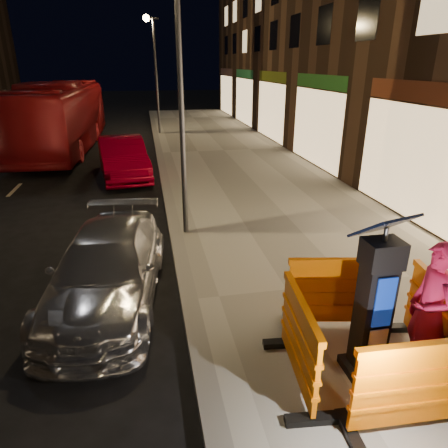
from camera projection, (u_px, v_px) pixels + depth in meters
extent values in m
plane|color=black|center=(190.00, 307.00, 6.95)|extent=(120.00, 120.00, 0.00)
cube|color=gray|center=(350.00, 286.00, 7.45)|extent=(6.00, 60.00, 0.15)
cube|color=slate|center=(190.00, 303.00, 6.92)|extent=(0.30, 60.00, 0.15)
cube|color=black|center=(375.00, 302.00, 4.92)|extent=(0.75, 0.75, 2.11)
cube|color=#E26702|center=(416.00, 388.00, 4.23)|extent=(1.54, 0.69, 1.18)
cube|color=#E26702|center=(336.00, 294.00, 5.96)|extent=(1.60, 0.89, 1.18)
cube|color=#E26702|center=(299.00, 342.00, 4.93)|extent=(0.77, 1.56, 1.18)
cube|color=#E26702|center=(435.00, 324.00, 5.27)|extent=(0.86, 1.59, 1.18)
imported|color=silver|center=(111.00, 299.00, 7.17)|extent=(2.25, 4.48, 1.25)
imported|color=maroon|center=(125.00, 177.00, 14.82)|extent=(2.14, 4.59, 1.45)
imported|color=maroon|center=(66.00, 150.00, 19.55)|extent=(2.99, 11.40, 3.16)
imported|color=#AB143D|center=(430.00, 313.00, 4.90)|extent=(0.53, 0.73, 1.88)
cylinder|color=#3F3F44|center=(181.00, 103.00, 8.54)|extent=(0.12, 0.12, 6.00)
cylinder|color=#3F3F44|center=(156.00, 78.00, 22.20)|extent=(0.12, 0.12, 6.00)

